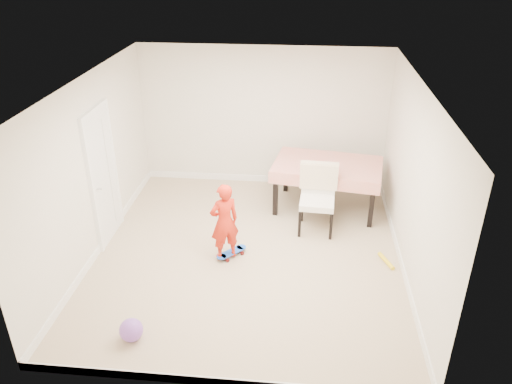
# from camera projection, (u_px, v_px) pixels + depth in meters

# --- Properties ---
(ground) EXTENTS (5.00, 5.00, 0.00)m
(ground) POSITION_uv_depth(u_px,v_px,m) (248.00, 254.00, 7.51)
(ground) COLOR tan
(ground) RESTS_ON ground
(ceiling) EXTENTS (4.50, 5.00, 0.04)m
(ceiling) POSITION_uv_depth(u_px,v_px,m) (247.00, 85.00, 6.33)
(ceiling) COLOR white
(ceiling) RESTS_ON wall_back
(wall_back) EXTENTS (4.50, 0.04, 2.60)m
(wall_back) POSITION_uv_depth(u_px,v_px,m) (263.00, 118.00, 9.11)
(wall_back) COLOR silver
(wall_back) RESTS_ON ground
(wall_front) EXTENTS (4.50, 0.04, 2.60)m
(wall_front) POSITION_uv_depth(u_px,v_px,m) (217.00, 288.00, 4.72)
(wall_front) COLOR silver
(wall_front) RESTS_ON ground
(wall_left) EXTENTS (0.04, 5.00, 2.60)m
(wall_left) POSITION_uv_depth(u_px,v_px,m) (92.00, 169.00, 7.11)
(wall_left) COLOR silver
(wall_left) RESTS_ON ground
(wall_right) EXTENTS (0.04, 5.00, 2.60)m
(wall_right) POSITION_uv_depth(u_px,v_px,m) (412.00, 183.00, 6.72)
(wall_right) COLOR silver
(wall_right) RESTS_ON ground
(door) EXTENTS (0.11, 0.94, 2.11)m
(door) POSITION_uv_depth(u_px,v_px,m) (103.00, 178.00, 7.50)
(door) COLOR white
(door) RESTS_ON ground
(baseboard_back) EXTENTS (4.50, 0.02, 0.12)m
(baseboard_back) POSITION_uv_depth(u_px,v_px,m) (263.00, 179.00, 9.68)
(baseboard_back) COLOR white
(baseboard_back) RESTS_ON ground
(baseboard_front) EXTENTS (4.50, 0.02, 0.12)m
(baseboard_front) POSITION_uv_depth(u_px,v_px,m) (221.00, 382.00, 5.28)
(baseboard_front) COLOR white
(baseboard_front) RESTS_ON ground
(baseboard_left) EXTENTS (0.02, 5.00, 0.12)m
(baseboard_left) POSITION_uv_depth(u_px,v_px,m) (104.00, 242.00, 7.68)
(baseboard_left) COLOR white
(baseboard_left) RESTS_ON ground
(baseboard_right) EXTENTS (0.02, 5.00, 0.12)m
(baseboard_right) POSITION_uv_depth(u_px,v_px,m) (400.00, 259.00, 7.29)
(baseboard_right) COLOR white
(baseboard_right) RESTS_ON ground
(dining_table) EXTENTS (1.94, 1.38, 0.84)m
(dining_table) POSITION_uv_depth(u_px,v_px,m) (326.00, 186.00, 8.60)
(dining_table) COLOR #B80F09
(dining_table) RESTS_ON ground
(dining_chair) EXTENTS (0.63, 0.71, 1.09)m
(dining_chair) POSITION_uv_depth(u_px,v_px,m) (317.00, 200.00, 7.87)
(dining_chair) COLOR beige
(dining_chair) RESTS_ON ground
(skateboard) EXTENTS (0.50, 0.51, 0.08)m
(skateboard) POSITION_uv_depth(u_px,v_px,m) (232.00, 254.00, 7.44)
(skateboard) COLOR blue
(skateboard) RESTS_ON ground
(child) EXTENTS (0.52, 0.47, 1.19)m
(child) POSITION_uv_depth(u_px,v_px,m) (224.00, 224.00, 7.13)
(child) COLOR red
(child) RESTS_ON ground
(balloon) EXTENTS (0.28, 0.28, 0.28)m
(balloon) POSITION_uv_depth(u_px,v_px,m) (131.00, 330.00, 5.86)
(balloon) COLOR #8951C3
(balloon) RESTS_ON ground
(foam_toy) EXTENTS (0.21, 0.39, 0.06)m
(foam_toy) POSITION_uv_depth(u_px,v_px,m) (386.00, 261.00, 7.29)
(foam_toy) COLOR yellow
(foam_toy) RESTS_ON ground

